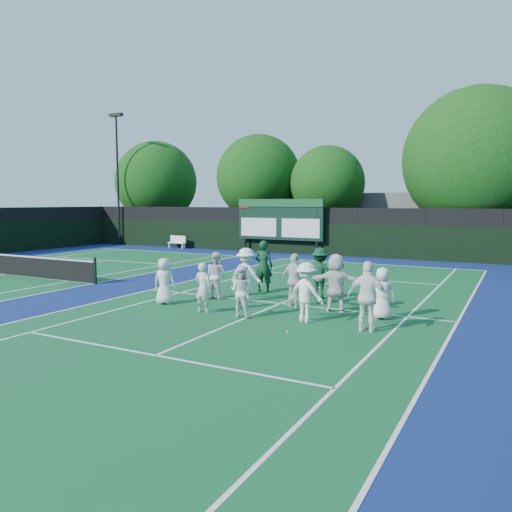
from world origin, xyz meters
The scene contains 30 objects.
ground centered at (0.00, 0.00, 0.00)m, with size 120.00×120.00×0.00m, color #163C10.
court_apron centered at (-6.00, 1.00, 0.00)m, with size 34.00×32.00×0.01m, color navy.
near_court centered at (0.00, 1.00, 0.01)m, with size 11.05×23.85×0.01m.
left_court centered at (-14.00, 1.00, 0.01)m, with size 11.05×23.85×0.01m.
back_fence centered at (-6.00, 16.00, 1.36)m, with size 34.00×0.08×3.00m.
scoreboard centered at (-7.01, 15.59, 2.19)m, with size 6.00×0.21×3.55m.
clubhouse centered at (-2.00, 24.00, 2.00)m, with size 18.00×6.00×4.00m, color #5D5D63.
light_pole_left centered at (-21.00, 15.70, 6.30)m, with size 1.20×0.30×10.12m.
tennis_net centered at (-14.00, 1.00, 0.49)m, with size 11.30×0.10×1.10m.
bench centered at (-15.11, 15.37, 0.50)m, with size 1.49×0.53×0.92m.
tree_a centered at (-20.17, 19.58, 4.84)m, with size 6.77×6.77×8.40m.
tree_b centered at (-10.46, 19.58, 5.04)m, with size 6.30×6.30×8.36m.
tree_c centered at (-5.05, 19.58, 4.54)m, with size 5.17×5.17×7.27m.
tree_d centered at (4.45, 19.58, 5.67)m, with size 8.73×8.73×10.26m.
tennis_ball_0 centered at (-3.94, 1.17, 0.03)m, with size 0.07×0.07×0.07m, color yellow.
tennis_ball_2 centered at (1.76, -2.28, 0.03)m, with size 0.07×0.07×0.07m, color yellow.
tennis_ball_3 centered at (-5.45, 2.01, 0.03)m, with size 0.07×0.07×0.07m, color yellow.
tennis_ball_4 centered at (-1.35, 2.91, 0.03)m, with size 0.07×0.07×0.07m, color yellow.
player_front_0 centered at (-3.35, -0.87, 0.77)m, with size 0.75×0.49×1.54m, color silver.
player_front_1 centered at (-1.50, -1.33, 0.78)m, with size 0.57×0.37×1.55m, color silver.
player_front_2 centered at (-0.17, -1.28, 0.77)m, with size 0.75×0.58×1.53m, color white.
player_front_3 centered at (1.70, -0.92, 0.84)m, with size 1.09×0.63×1.69m, color white.
player_front_4 centered at (3.52, -1.18, 0.92)m, with size 1.08×0.45×1.85m, color white.
player_back_0 centered at (-2.41, 0.83, 0.81)m, with size 0.79×0.62×1.63m, color silver.
player_back_1 centered at (-1.20, 0.80, 0.91)m, with size 1.18×0.68×1.82m, color white.
player_back_2 centered at (0.63, 0.70, 0.87)m, with size 1.02×0.42×1.74m, color silver.
player_back_3 centered at (2.02, 0.69, 0.90)m, with size 1.68×0.53×1.81m, color silver.
player_back_4 centered at (3.50, 0.39, 0.75)m, with size 0.74×0.48×1.51m, color white.
coach_left centered at (-1.52, 2.69, 0.97)m, with size 0.71×0.47×1.94m, color #0E331D.
coach_right centered at (0.85, 2.40, 0.90)m, with size 1.16×0.67×1.79m, color #0D321E.
Camera 1 is at (6.96, -13.72, 3.36)m, focal length 35.00 mm.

